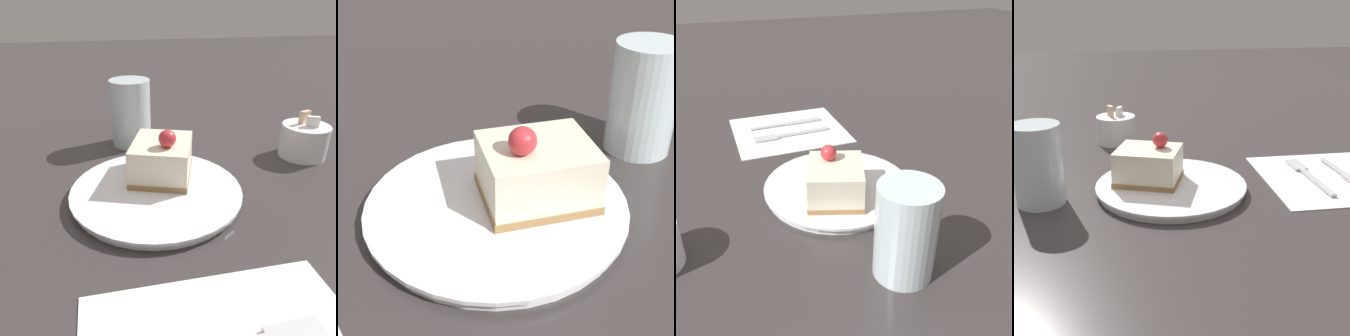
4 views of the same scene
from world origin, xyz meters
The scene contains 5 objects.
ground_plane centered at (0.00, 0.00, 0.00)m, with size 4.00×4.00×0.00m, color #383333.
plate centered at (-0.04, 0.04, 0.01)m, with size 0.24×0.24×0.01m.
cake_slice centered at (-0.07, 0.05, 0.04)m, with size 0.12×0.11×0.08m.
sugar_bowl centered at (-0.12, 0.31, 0.03)m, with size 0.08×0.08×0.08m.
drinking_glass centered at (-0.24, 0.03, 0.06)m, with size 0.07×0.07×0.12m.
Camera 1 is at (0.35, -0.03, 0.25)m, focal length 35.00 mm.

